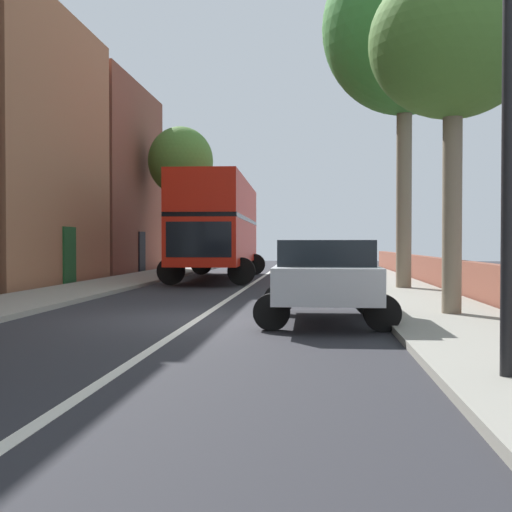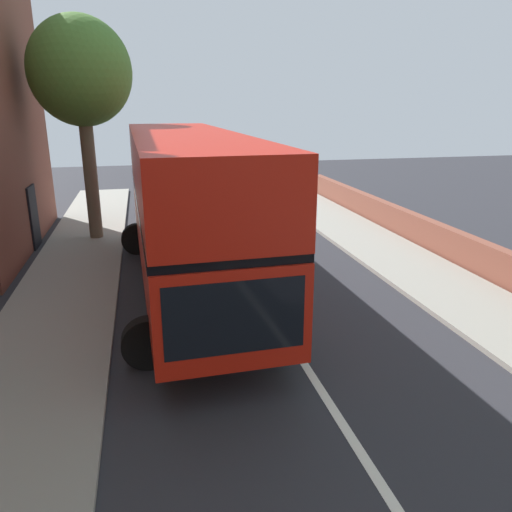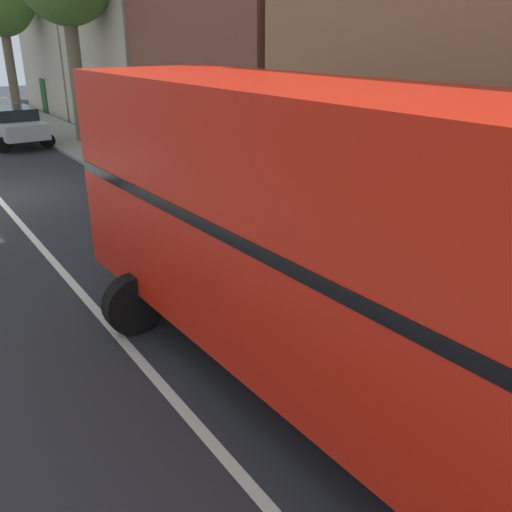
{
  "view_description": "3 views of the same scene",
  "coord_description": "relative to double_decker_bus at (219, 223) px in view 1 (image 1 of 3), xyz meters",
  "views": [
    {
      "loc": [
        2.29,
        -12.37,
        1.51
      ],
      "look_at": [
        0.53,
        6.74,
        1.12
      ],
      "focal_mm": 44.34,
      "sensor_mm": 36.0,
      "label": 1
    },
    {
      "loc": [
        -2.75,
        1.64,
        4.76
      ],
      "look_at": [
        -0.59,
        11.09,
        1.72
      ],
      "focal_mm": 34.5,
      "sensor_mm": 36.0,
      "label": 2
    },
    {
      "loc": [
        2.53,
        17.89,
        4.55
      ],
      "look_at": [
        -1.09,
        12.55,
        1.96
      ],
      "focal_mm": 38.5,
      "sensor_mm": 36.0,
      "label": 3
    }
  ],
  "objects": [
    {
      "name": "road_centre_line",
      "position": [
        1.7,
        -13.86,
        -2.35
      ],
      "size": [
        0.16,
        54.0,
        0.01
      ],
      "primitive_type": "cube",
      "color": "silver",
      "rests_on": "ground"
    },
    {
      "name": "sidewalk_right",
      "position": [
        6.6,
        -13.86,
        -2.29
      ],
      "size": [
        2.6,
        60.0,
        0.12
      ],
      "primitive_type": "cube",
      "color": "gray",
      "rests_on": "ground"
    },
    {
      "name": "double_decker_bus",
      "position": [
        0.0,
        0.0,
        0.0
      ],
      "size": [
        3.79,
        11.1,
        4.06
      ],
      "color": "red",
      "rests_on": "ground"
    },
    {
      "name": "street_tree_right_3",
      "position": [
        6.72,
        -13.41,
        3.07
      ],
      "size": [
        3.31,
        3.31,
        6.86
      ],
      "color": "#7A6B56",
      "rests_on": "sidewalk_right"
    },
    {
      "name": "street_tree_left_2",
      "position": [
        -2.84,
        5.78,
        3.29
      ],
      "size": [
        3.33,
        3.33,
        7.37
      ],
      "color": "brown",
      "rests_on": "sidewalk_left"
    },
    {
      "name": "street_tree_right_1",
      "position": [
        6.8,
        -6.05,
        5.86
      ],
      "size": [
        5.14,
        5.14,
        10.86
      ],
      "color": "#7A6B56",
      "rests_on": "sidewalk_right"
    },
    {
      "name": "lamppost_right",
      "position": [
        6.0,
        -19.45,
        1.45
      ],
      "size": [
        0.32,
        0.32,
        6.31
      ],
      "color": "black",
      "rests_on": "sidewalk_right"
    },
    {
      "name": "parked_car_silver_right_2",
      "position": [
        4.2,
        -14.15,
        -1.45
      ],
      "size": [
        2.55,
        4.02,
        1.56
      ],
      "color": "#B7BABF",
      "rests_on": "ground"
    },
    {
      "name": "ground_plane",
      "position": [
        1.7,
        -13.86,
        -2.35
      ],
      "size": [
        84.0,
        84.0,
        0.0
      ],
      "primitive_type": "plane",
      "color": "#28282D"
    }
  ]
}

